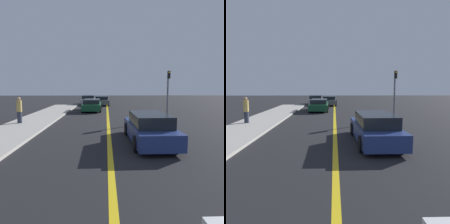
% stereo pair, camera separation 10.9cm
% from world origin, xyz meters
% --- Properties ---
extents(road_center_line, '(0.20, 60.00, 0.01)m').
position_xyz_m(road_center_line, '(0.00, 18.00, 0.00)').
color(road_center_line, gold).
rests_on(road_center_line, ground_plane).
extents(sidewalk_left, '(2.94, 30.56, 0.13)m').
position_xyz_m(sidewalk_left, '(-5.23, 15.28, 0.06)').
color(sidewalk_left, '#ADA89E').
rests_on(sidewalk_left, ground_plane).
extents(car_ahead_center, '(1.95, 4.78, 1.34)m').
position_xyz_m(car_ahead_center, '(1.79, 11.98, 0.64)').
color(car_ahead_center, navy).
rests_on(car_ahead_center, ground_plane).
extents(car_far_distant, '(1.92, 4.70, 1.20)m').
position_xyz_m(car_far_distant, '(-1.58, 24.60, 0.60)').
color(car_far_distant, '#144728').
rests_on(car_far_distant, ground_plane).
extents(car_parked_left_lot, '(1.95, 3.95, 1.22)m').
position_xyz_m(car_parked_left_lot, '(-0.66, 30.83, 0.60)').
color(car_parked_left_lot, '#4C5156').
rests_on(car_parked_left_lot, ground_plane).
extents(car_oncoming_far, '(2.00, 4.38, 1.26)m').
position_xyz_m(car_oncoming_far, '(-2.56, 32.25, 0.62)').
color(car_oncoming_far, '#9E9EA3').
rests_on(car_oncoming_far, ground_plane).
extents(pedestrian_mid_group, '(0.35, 0.35, 1.70)m').
position_xyz_m(pedestrian_mid_group, '(-5.83, 16.65, 0.98)').
color(pedestrian_mid_group, '#282D3D').
rests_on(pedestrian_mid_group, sidewalk_left).
extents(traffic_light, '(0.18, 0.40, 3.63)m').
position_xyz_m(traffic_light, '(4.43, 18.37, 2.26)').
color(traffic_light, slate).
rests_on(traffic_light, ground_plane).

